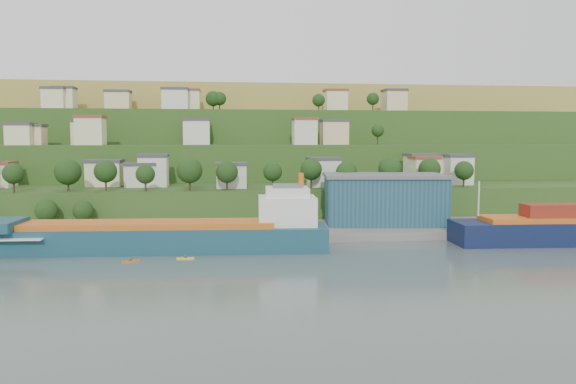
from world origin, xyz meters
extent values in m
plane|color=#43514C|center=(0.00, 0.00, 0.00)|extent=(500.00, 500.00, 0.00)
cube|color=slate|center=(20.00, 28.00, 0.00)|extent=(220.00, 26.00, 4.00)
cube|color=#284719|center=(0.00, 56.00, 0.00)|extent=(260.00, 32.00, 20.00)
cube|color=#284719|center=(0.00, 86.00, 0.00)|extent=(280.00, 32.00, 44.00)
cube|color=#284719|center=(0.00, 116.00, 0.00)|extent=(300.00, 32.00, 70.00)
cube|color=olive|center=(0.00, 190.00, 0.00)|extent=(360.00, 120.00, 96.00)
cube|color=beige|center=(-36.60, 61.43, 13.50)|extent=(9.85, 8.47, 7.01)
cube|color=#3F3F44|center=(-36.60, 61.43, 17.46)|extent=(10.45, 9.07, 0.90)
cube|color=silver|center=(-25.53, 57.56, 13.11)|extent=(8.81, 7.35, 6.22)
cube|color=#3F3F44|center=(-25.53, 57.56, 16.67)|extent=(9.41, 7.95, 0.90)
cube|color=silver|center=(-22.01, 57.96, 14.33)|extent=(8.13, 7.86, 8.65)
cube|color=#3F3F44|center=(-22.01, 57.96, 19.10)|extent=(8.73, 8.46, 0.90)
cube|color=silver|center=(0.52, 50.92, 13.20)|extent=(8.38, 8.53, 6.40)
cube|color=#3F3F44|center=(0.52, 50.92, 16.85)|extent=(8.98, 9.13, 0.90)
cube|color=silver|center=(27.67, 51.76, 13.88)|extent=(9.01, 7.42, 7.75)
cube|color=#3F3F44|center=(27.67, 51.76, 18.20)|extent=(9.61, 8.02, 0.90)
cube|color=beige|center=(59.10, 53.64, 13.95)|extent=(7.68, 7.05, 7.90)
cube|color=brown|center=(59.10, 53.64, 18.35)|extent=(8.28, 7.65, 0.90)
cube|color=silver|center=(61.20, 60.36, 14.27)|extent=(9.97, 8.89, 8.53)
cube|color=#3F3F44|center=(61.20, 60.36, 18.98)|extent=(10.57, 9.49, 0.90)
cube|color=silver|center=(69.95, 54.27, 14.22)|extent=(7.56, 7.46, 8.44)
cube|color=#3F3F44|center=(69.95, 54.27, 18.89)|extent=(8.16, 8.06, 0.90)
cube|color=beige|center=(-66.52, 82.21, 25.19)|extent=(7.77, 8.78, 6.38)
cube|color=#3F3F44|center=(-66.52, 82.21, 28.83)|extent=(8.37, 9.38, 0.90)
cube|color=beige|center=(-63.71, 85.04, 25.01)|extent=(7.11, 7.23, 6.02)
cube|color=#3F3F44|center=(-63.71, 85.04, 28.47)|extent=(7.71, 7.83, 0.90)
cube|color=beige|center=(-48.00, 87.91, 25.79)|extent=(7.22, 7.80, 7.58)
cube|color=#3F3F44|center=(-48.00, 87.91, 30.03)|extent=(7.82, 8.40, 0.90)
cube|color=beige|center=(-44.30, 80.27, 26.37)|extent=(8.56, 8.13, 8.74)
cube|color=brown|center=(-44.30, 80.27, 31.19)|extent=(9.16, 8.73, 0.90)
cube|color=silver|center=(-10.50, 91.92, 26.17)|extent=(9.11, 8.49, 8.33)
cube|color=#3F3F44|center=(-10.50, 91.92, 30.78)|extent=(9.71, 9.09, 0.90)
cube|color=silver|center=(27.12, 85.07, 26.30)|extent=(8.04, 7.31, 8.61)
cube|color=brown|center=(27.12, 85.07, 31.06)|extent=(8.64, 7.91, 0.90)
cube|color=beige|center=(38.31, 87.95, 26.06)|extent=(9.27, 7.13, 8.12)
cube|color=#3F3F44|center=(38.31, 87.95, 30.57)|extent=(9.87, 7.73, 0.90)
cube|color=beige|center=(-64.10, 113.77, 38.80)|extent=(7.98, 8.84, 7.61)
cube|color=#3F3F44|center=(-64.10, 113.77, 43.06)|extent=(8.58, 9.44, 0.90)
cube|color=beige|center=(-61.15, 115.89, 39.03)|extent=(7.55, 7.57, 8.05)
cube|color=#3F3F44|center=(-61.15, 115.89, 43.50)|extent=(8.15, 8.17, 0.90)
cube|color=beige|center=(-41.90, 119.82, 38.64)|extent=(9.36, 7.48, 7.28)
cube|color=#3F3F44|center=(-41.90, 119.82, 42.73)|extent=(9.96, 8.08, 0.90)
cube|color=silver|center=(-19.17, 111.45, 38.87)|extent=(9.79, 7.34, 7.73)
cube|color=#3F3F44|center=(-19.17, 111.45, 43.18)|extent=(10.39, 7.94, 0.90)
cube|color=beige|center=(-14.44, 117.97, 38.95)|extent=(8.83, 8.02, 7.90)
cube|color=brown|center=(-14.44, 117.97, 43.35)|extent=(9.43, 8.62, 0.90)
cube|color=beige|center=(45.47, 119.85, 39.31)|extent=(8.75, 7.98, 8.61)
cube|color=brown|center=(45.47, 119.85, 44.06)|extent=(9.35, 8.58, 0.90)
cube|color=beige|center=(68.58, 113.66, 39.18)|extent=(8.51, 8.52, 8.36)
cube|color=#3F3F44|center=(68.58, 113.66, 43.81)|extent=(9.11, 9.12, 0.90)
cylinder|color=#382619|center=(-55.89, 42.54, 11.73)|extent=(0.50, 0.50, 3.47)
sphere|color=black|center=(-55.89, 42.54, 14.96)|extent=(5.42, 5.42, 5.42)
cylinder|color=#382619|center=(-42.87, 44.79, 11.63)|extent=(0.50, 0.50, 3.26)
sphere|color=black|center=(-42.87, 44.79, 15.18)|extent=(6.99, 6.99, 6.99)
cylinder|color=#382619|center=(-33.11, 44.59, 11.80)|extent=(0.50, 0.50, 3.60)
sphere|color=black|center=(-33.11, 44.59, 15.28)|extent=(6.11, 6.11, 6.11)
cylinder|color=#382619|center=(-22.43, 42.24, 11.57)|extent=(0.50, 0.50, 3.14)
sphere|color=black|center=(-22.43, 42.24, 14.55)|extent=(5.13, 5.13, 5.13)
cylinder|color=#382619|center=(-10.79, 42.07, 11.81)|extent=(0.50, 0.50, 3.63)
sphere|color=black|center=(-10.79, 42.07, 15.52)|extent=(6.90, 6.90, 6.90)
cylinder|color=#382619|center=(-0.83, 42.32, 11.67)|extent=(0.50, 0.50, 3.35)
sphere|color=black|center=(-0.83, 42.32, 15.00)|extent=(6.01, 6.01, 6.01)
cylinder|color=#382619|center=(11.85, 44.47, 11.70)|extent=(0.50, 0.50, 3.40)
sphere|color=black|center=(11.85, 44.47, 14.86)|extent=(5.32, 5.32, 5.32)
cylinder|color=#382619|center=(22.76, 44.78, 11.88)|extent=(0.50, 0.50, 3.77)
sphere|color=black|center=(22.76, 44.78, 15.43)|extent=(6.04, 6.04, 6.04)
cylinder|color=#382619|center=(32.26, 42.14, 11.52)|extent=(0.50, 0.50, 3.03)
sphere|color=black|center=(32.26, 42.14, 14.68)|extent=(5.98, 5.98, 5.98)
cylinder|color=#382619|center=(44.89, 42.72, 11.89)|extent=(0.50, 0.50, 3.77)
sphere|color=black|center=(44.89, 42.72, 15.59)|extent=(6.60, 6.60, 6.60)
cylinder|color=#382619|center=(57.28, 44.65, 11.76)|extent=(0.50, 0.50, 3.53)
sphere|color=black|center=(57.28, 44.65, 15.29)|extent=(6.40, 6.40, 6.40)
cylinder|color=#382619|center=(67.55, 44.30, 11.66)|extent=(0.50, 0.50, 3.31)
sphere|color=black|center=(67.55, 44.30, 14.83)|extent=(5.53, 5.53, 5.53)
cylinder|color=#382619|center=(37.11, 112.88, 36.57)|extent=(0.50, 0.50, 3.13)
sphere|color=black|center=(37.11, 112.88, 39.53)|extent=(5.07, 5.07, 5.07)
cylinder|color=#382619|center=(-4.71, 114.91, 36.63)|extent=(0.50, 0.50, 3.26)
sphere|color=black|center=(-4.71, 114.91, 39.90)|extent=(5.97, 5.97, 5.97)
cylinder|color=#382619|center=(-2.20, 114.90, 36.73)|extent=(0.50, 0.50, 3.47)
sphere|color=black|center=(-2.20, 114.90, 39.92)|extent=(5.30, 5.30, 5.30)
cylinder|color=#382619|center=(-44.42, 80.69, 23.84)|extent=(0.50, 0.50, 3.69)
sphere|color=black|center=(-44.42, 80.69, 26.99)|extent=(4.74, 4.74, 4.74)
cylinder|color=#382619|center=(53.88, 86.25, 23.89)|extent=(0.50, 0.50, 3.77)
sphere|color=black|center=(53.88, 86.25, 27.02)|extent=(4.53, 4.53, 4.53)
cylinder|color=#382619|center=(58.99, 111.30, 36.89)|extent=(0.50, 0.50, 3.78)
sphere|color=black|center=(58.99, 111.30, 40.16)|extent=(5.00, 5.00, 5.00)
cube|color=#154052|center=(-16.17, 10.36, 1.54)|extent=(72.66, 15.98, 7.21)
cube|color=#C35D1A|center=(-18.23, 10.36, 5.77)|extent=(54.03, 12.73, 1.24)
cube|color=silver|center=(11.63, 10.36, 8.24)|extent=(13.00, 11.08, 6.18)
cube|color=silver|center=(11.63, 10.36, 12.36)|extent=(9.78, 8.82, 2.06)
cube|color=#595B5E|center=(11.63, 10.36, 13.69)|extent=(6.57, 6.57, 0.62)
cylinder|color=#C35D1A|center=(14.72, 10.36, 14.93)|extent=(1.31, 1.31, 3.09)
cube|color=silver|center=(-45.00, 10.36, 3.91)|extent=(15.14, 12.55, 0.26)
cylinder|color=silver|center=(54.36, 7.62, 10.60)|extent=(0.38, 0.38, 7.81)
cube|color=maroon|center=(72.20, 7.62, 7.70)|extent=(13.69, 6.36, 2.90)
cube|color=navy|center=(39.66, 31.00, 8.00)|extent=(32.09, 21.75, 12.00)
cube|color=#595B5E|center=(39.66, 31.00, 14.40)|extent=(33.21, 22.87, 0.80)
cube|color=silver|center=(-40.45, 20.91, 1.65)|extent=(4.79, 2.73, 0.90)
cube|color=#D16012|center=(-20.39, -0.05, 0.13)|extent=(3.44, 1.95, 0.26)
sphere|color=#3F3F44|center=(-20.39, -0.05, 0.57)|extent=(0.61, 0.61, 0.61)
cube|color=yellow|center=(-9.89, 1.29, 0.13)|extent=(3.53, 0.81, 0.26)
sphere|color=#3F3F44|center=(-9.89, 1.29, 0.57)|extent=(0.61, 0.61, 0.61)
camera|label=1|loc=(-3.37, -110.27, 23.52)|focal=35.00mm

